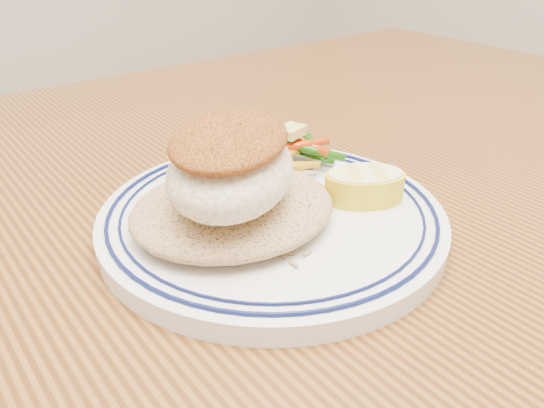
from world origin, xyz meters
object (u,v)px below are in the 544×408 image
(vegetable_pile, at_px, (284,153))
(lemon_wedge, at_px, (364,184))
(fish_fillet, at_px, (231,163))
(dining_table, at_px, (207,323))
(plate, at_px, (272,216))
(rice_pilaf, at_px, (233,204))

(vegetable_pile, xyz_separation_m, lemon_wedge, (0.01, -0.08, -0.00))
(fish_fillet, height_order, vegetable_pile, fish_fillet)
(dining_table, height_order, lemon_wedge, lemon_wedge)
(fish_fillet, relative_size, vegetable_pile, 1.41)
(plate, relative_size, vegetable_pile, 2.60)
(rice_pilaf, relative_size, fish_fillet, 1.07)
(lemon_wedge, bearing_deg, rice_pilaf, 160.73)
(lemon_wedge, bearing_deg, dining_table, 148.63)
(plate, distance_m, fish_fillet, 0.07)
(vegetable_pile, distance_m, lemon_wedge, 0.09)
(lemon_wedge, bearing_deg, plate, 155.03)
(rice_pilaf, bearing_deg, vegetable_pile, 29.90)
(fish_fillet, xyz_separation_m, vegetable_pile, (0.09, 0.06, -0.04))
(fish_fillet, bearing_deg, vegetable_pile, 32.47)
(rice_pilaf, bearing_deg, dining_table, 108.03)
(vegetable_pile, bearing_deg, dining_table, -169.24)
(lemon_wedge, bearing_deg, vegetable_pile, 96.96)
(plate, bearing_deg, dining_table, 140.20)
(dining_table, relative_size, vegetable_pile, 15.12)
(fish_fillet, distance_m, vegetable_pile, 0.12)
(fish_fillet, bearing_deg, plate, 9.22)
(fish_fillet, bearing_deg, dining_table, 94.28)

